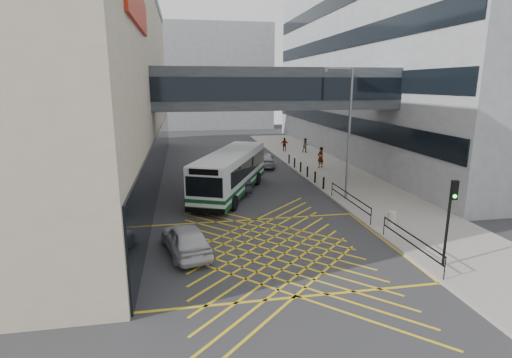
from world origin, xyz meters
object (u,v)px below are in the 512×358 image
car_silver (265,160)px  pedestrian_b (306,146)px  traffic_light (450,211)px  bus (231,172)px  car_white (186,239)px  street_lamp (347,126)px  litter_bin (392,219)px  car_dark (227,182)px  pedestrian_c (285,145)px  pedestrian_a (320,157)px

car_silver → pedestrian_b: (5.96, 6.13, 0.29)m
traffic_light → bus: bearing=126.8°
car_white → traffic_light: 11.76m
bus → traffic_light: (7.58, -13.80, 1.00)m
street_lamp → litter_bin: (0.56, -5.57, -4.56)m
car_silver → traffic_light: traffic_light is taller
car_silver → litter_bin: car_silver is taller
car_white → car_dark: bearing=-119.8°
car_dark → pedestrian_c: 18.32m
car_dark → street_lamp: 9.55m
traffic_light → litter_bin: bearing=94.7°
street_lamp → car_silver: bearing=110.2°
pedestrian_c → car_silver: bearing=76.6°
litter_bin → car_white: bearing=-173.3°
pedestrian_c → pedestrian_b: bearing=161.1°
car_dark → traffic_light: (7.85, -14.48, 1.90)m
street_lamp → litter_bin: bearing=-76.9°
car_dark → traffic_light: size_ratio=1.28×
car_dark → litter_bin: 12.44m
traffic_light → pedestrian_b: traffic_light is taller
street_lamp → car_dark: bearing=160.6°
car_silver → pedestrian_c: size_ratio=2.78×
bus → street_lamp: (7.31, -3.15, 3.47)m
pedestrian_a → car_dark: bearing=7.8°
street_lamp → pedestrian_b: bearing=87.9°
pedestrian_a → pedestrian_b: pedestrian_a is taller
car_silver → pedestrian_a: (4.85, -2.14, 0.44)m
car_white → traffic_light: bearing=147.5°
litter_bin → pedestrian_c: 25.60m
bus → pedestrian_c: bus is taller
car_silver → traffic_light: bearing=107.4°
car_dark → pedestrian_b: 18.29m
traffic_light → street_lamp: 10.94m
street_lamp → bus: bearing=164.1°
bus → car_white: 10.64m
litter_bin → pedestrian_b: bearing=84.0°
bus → car_white: bearing=-85.3°
car_dark → pedestrian_c: pedestrian_c is taller
car_silver → pedestrian_a: size_ratio=2.27×
car_dark → pedestrian_a: pedestrian_a is taller
car_dark → bus: bearing=90.1°
litter_bin → pedestrian_b: pedestrian_b is taller
car_white → car_silver: size_ratio=1.05×
car_white → pedestrian_b: size_ratio=2.83×
pedestrian_b → litter_bin: bearing=-97.7°
traffic_light → car_dark: bearing=126.5°
traffic_light → pedestrian_a: 21.17m
pedestrian_b → pedestrian_c: pedestrian_b is taller
car_dark → traffic_light: 16.58m
traffic_light → litter_bin: size_ratio=4.63×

